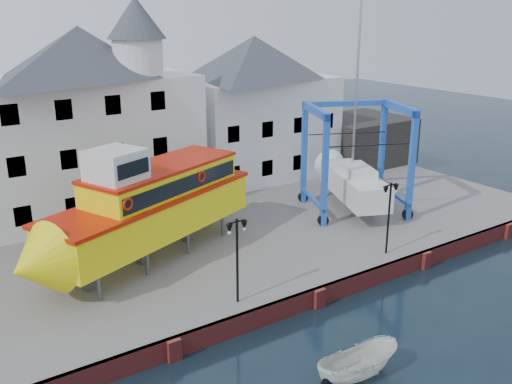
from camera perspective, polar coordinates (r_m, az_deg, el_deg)
ground at (r=29.29m, az=6.22°, el=-11.34°), size 140.00×140.00×0.00m
hardstanding at (r=37.25m, az=-4.75°, el=-3.82°), size 44.00×22.00×1.00m
quay_wall at (r=29.12m, az=6.12°, el=-10.40°), size 44.00×0.47×1.00m
building_white_main at (r=40.09m, az=-16.45°, el=7.25°), size 14.00×8.30×14.00m
building_white_right at (r=46.79m, az=-0.17°, el=8.50°), size 12.00×8.00×11.20m
shed_dark at (r=52.21m, az=10.25°, el=5.18°), size 8.00×7.00×4.00m
lamp_post_left at (r=26.17m, az=-1.91°, el=-4.77°), size 1.12×0.32×4.20m
lamp_post_right at (r=32.28m, az=13.25°, el=-0.79°), size 1.12×0.32×4.20m
tour_boat at (r=30.89m, az=-11.56°, el=-1.63°), size 15.43×9.09×6.62m
travel_lift at (r=39.83m, az=9.40°, el=1.74°), size 7.96×9.40×13.93m
motorboat_a at (r=24.58m, az=10.02°, el=-17.87°), size 3.97×1.79×1.49m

